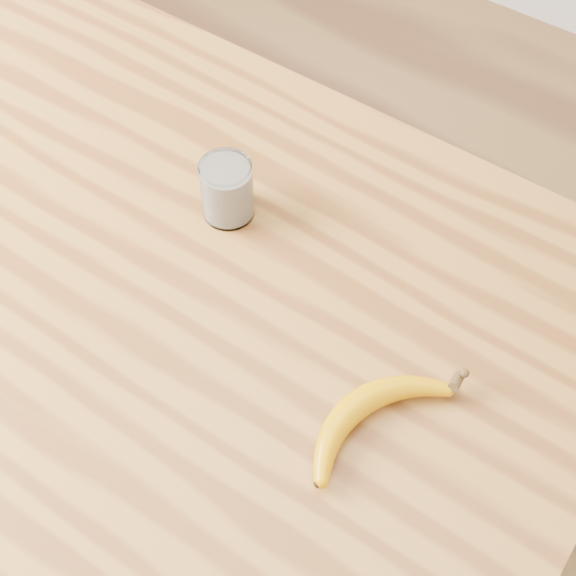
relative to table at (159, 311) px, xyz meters
The scene contains 3 objects.
table is the anchor object (origin of this frame).
smoothie_glass 0.21m from the table, 69.89° to the left, with size 0.07×0.07×0.09m.
banana 0.37m from the table, ahead, with size 0.10×0.27×0.03m, color #C68400, non-canonical shape.
Camera 1 is at (0.51, -0.41, 1.71)m, focal length 50.00 mm.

